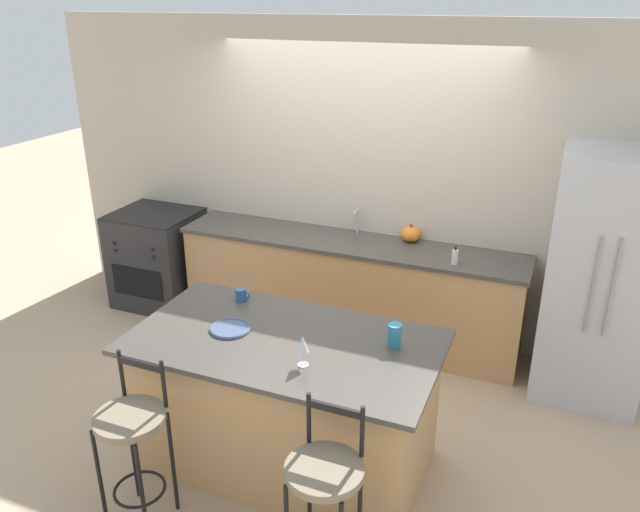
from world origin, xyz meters
The scene contains 15 objects.
ground_plane centered at (0.00, 0.00, 0.00)m, with size 18.00×18.00×0.00m, color tan.
wall_back centered at (0.00, 0.64, 1.35)m, with size 6.00×0.07×2.70m.
back_counter centered at (0.00, 0.35, 0.46)m, with size 3.01×0.62×0.91m.
sink_faucet centered at (0.00, 0.53, 1.05)m, with size 0.02×0.13×0.22m.
kitchen_island centered at (0.19, -1.36, 0.46)m, with size 1.89×1.04×0.91m.
refrigerator centered at (1.97, 0.25, 0.94)m, with size 0.74×0.76×1.88m.
oven_range centered at (-1.95, 0.27, 0.47)m, with size 0.76×0.71×0.93m.
bar_stool_near centered at (-0.37, -2.14, 0.60)m, with size 0.39×0.39×1.03m.
bar_stool_far centered at (0.76, -2.11, 0.60)m, with size 0.39×0.39×1.03m.
dinner_plate centered at (-0.17, -1.38, 0.92)m, with size 0.26×0.26×0.02m.
wine_glass centered at (0.41, -1.58, 1.04)m, with size 0.07×0.07×0.19m.
coffee_mug centered at (-0.30, -1.00, 0.95)m, with size 0.11×0.08×0.09m.
tumbler_cup centered at (0.83, -1.17, 0.98)m, with size 0.08×0.08×0.14m.
pumpkin_decoration centered at (0.48, 0.52, 0.98)m, with size 0.17×0.17×0.15m.
soap_bottle centered at (0.93, 0.17, 0.97)m, with size 0.05×0.05×0.15m.
Camera 1 is at (1.64, -4.32, 2.84)m, focal length 35.00 mm.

